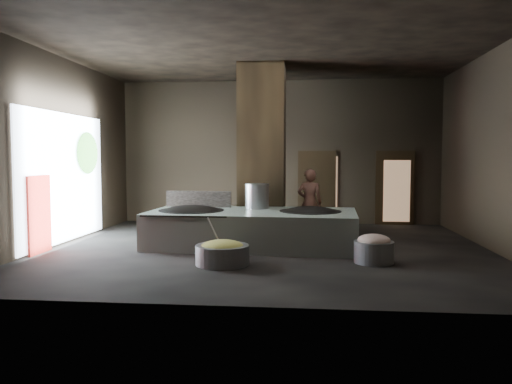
# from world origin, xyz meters

# --- Properties ---
(floor) EXTENTS (10.00, 9.00, 0.10)m
(floor) POSITION_xyz_m (0.00, 0.00, -0.05)
(floor) COLOR black
(floor) RESTS_ON ground
(ceiling) EXTENTS (10.00, 9.00, 0.10)m
(ceiling) POSITION_xyz_m (0.00, 0.00, 4.55)
(ceiling) COLOR black
(ceiling) RESTS_ON back_wall
(back_wall) EXTENTS (10.00, 0.10, 4.50)m
(back_wall) POSITION_xyz_m (0.00, 4.55, 2.25)
(back_wall) COLOR black
(back_wall) RESTS_ON ground
(front_wall) EXTENTS (10.00, 0.10, 4.50)m
(front_wall) POSITION_xyz_m (0.00, -4.55, 2.25)
(front_wall) COLOR black
(front_wall) RESTS_ON ground
(left_wall) EXTENTS (0.10, 9.00, 4.50)m
(left_wall) POSITION_xyz_m (-5.05, 0.00, 2.25)
(left_wall) COLOR black
(left_wall) RESTS_ON ground
(right_wall) EXTENTS (0.10, 9.00, 4.50)m
(right_wall) POSITION_xyz_m (5.05, 0.00, 2.25)
(right_wall) COLOR black
(right_wall) RESTS_ON ground
(pillar) EXTENTS (1.20, 1.20, 4.50)m
(pillar) POSITION_xyz_m (-0.30, 1.90, 2.25)
(pillar) COLOR black
(pillar) RESTS_ON ground
(hearth_platform) EXTENTS (4.91, 2.54, 0.83)m
(hearth_platform) POSITION_xyz_m (-0.38, 0.26, 0.42)
(hearth_platform) COLOR #A9BBAC
(hearth_platform) RESTS_ON ground
(platform_cap) EXTENTS (4.69, 2.25, 0.03)m
(platform_cap) POSITION_xyz_m (-0.38, 0.26, 0.82)
(platform_cap) COLOR black
(platform_cap) RESTS_ON hearth_platform
(wok_left) EXTENTS (1.51, 1.51, 0.42)m
(wok_left) POSITION_xyz_m (-1.83, 0.21, 0.75)
(wok_left) COLOR black
(wok_left) RESTS_ON hearth_platform
(wok_left_rim) EXTENTS (1.54, 1.54, 0.05)m
(wok_left_rim) POSITION_xyz_m (-1.83, 0.21, 0.82)
(wok_left_rim) COLOR black
(wok_left_rim) RESTS_ON hearth_platform
(wok_right) EXTENTS (1.41, 1.41, 0.40)m
(wok_right) POSITION_xyz_m (0.97, 0.31, 0.75)
(wok_right) COLOR black
(wok_right) RESTS_ON hearth_platform
(wok_right_rim) EXTENTS (1.44, 1.44, 0.05)m
(wok_right_rim) POSITION_xyz_m (0.97, 0.31, 0.82)
(wok_right_rim) COLOR black
(wok_right_rim) RESTS_ON hearth_platform
(stock_pot) EXTENTS (0.58, 0.58, 0.63)m
(stock_pot) POSITION_xyz_m (-0.33, 0.81, 1.13)
(stock_pot) COLOR #A8AAB0
(stock_pot) RESTS_ON hearth_platform
(splash_guard) EXTENTS (1.67, 0.15, 0.42)m
(splash_guard) POSITION_xyz_m (-1.83, 1.01, 1.03)
(splash_guard) COLOR black
(splash_guard) RESTS_ON hearth_platform
(cook) EXTENTS (0.66, 0.44, 1.78)m
(cook) POSITION_xyz_m (0.97, 1.96, 0.89)
(cook) COLOR brown
(cook) RESTS_ON ground
(veg_basin) EXTENTS (1.34, 1.34, 0.38)m
(veg_basin) POSITION_xyz_m (-0.74, -1.82, 0.19)
(veg_basin) COLOR slate
(veg_basin) RESTS_ON ground
(veg_fill) EXTENTS (0.86, 0.86, 0.26)m
(veg_fill) POSITION_xyz_m (-0.74, -1.82, 0.35)
(veg_fill) COLOR #7FA24E
(veg_fill) RESTS_ON veg_basin
(ladle) EXTENTS (0.32, 0.31, 0.74)m
(ladle) POSITION_xyz_m (-0.89, -1.67, 0.55)
(ladle) COLOR #A8AAB0
(ladle) RESTS_ON veg_basin
(meat_basin) EXTENTS (1.02, 1.02, 0.43)m
(meat_basin) POSITION_xyz_m (2.22, -1.36, 0.21)
(meat_basin) COLOR slate
(meat_basin) RESTS_ON ground
(meat_fill) EXTENTS (0.65, 0.65, 0.25)m
(meat_fill) POSITION_xyz_m (2.22, -1.36, 0.45)
(meat_fill) COLOR tan
(meat_fill) RESTS_ON meat_basin
(doorway_near) EXTENTS (1.18, 0.08, 2.38)m
(doorway_near) POSITION_xyz_m (1.20, 4.45, 1.10)
(doorway_near) COLOR black
(doorway_near) RESTS_ON ground
(doorway_near_glow) EXTENTS (0.90, 0.04, 2.13)m
(doorway_near_glow) POSITION_xyz_m (1.39, 4.50, 1.05)
(doorway_near_glow) COLOR #8C6647
(doorway_near_glow) RESTS_ON ground
(doorway_far) EXTENTS (1.18, 0.08, 2.38)m
(doorway_far) POSITION_xyz_m (3.60, 4.45, 1.10)
(doorway_far) COLOR black
(doorway_far) RESTS_ON ground
(doorway_far_glow) EXTENTS (0.80, 0.04, 1.90)m
(doorway_far_glow) POSITION_xyz_m (3.65, 4.40, 1.05)
(doorway_far_glow) COLOR #8C6647
(doorway_far_glow) RESTS_ON ground
(left_opening) EXTENTS (0.04, 4.20, 3.10)m
(left_opening) POSITION_xyz_m (-4.95, 0.20, 1.60)
(left_opening) COLOR white
(left_opening) RESTS_ON ground
(pavilion_sliver) EXTENTS (0.05, 0.90, 1.70)m
(pavilion_sliver) POSITION_xyz_m (-4.88, -1.10, 0.85)
(pavilion_sliver) COLOR maroon
(pavilion_sliver) RESTS_ON ground
(tree_silhouette) EXTENTS (0.28, 1.10, 1.10)m
(tree_silhouette) POSITION_xyz_m (-4.85, 1.30, 2.20)
(tree_silhouette) COLOR #194714
(tree_silhouette) RESTS_ON left_opening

